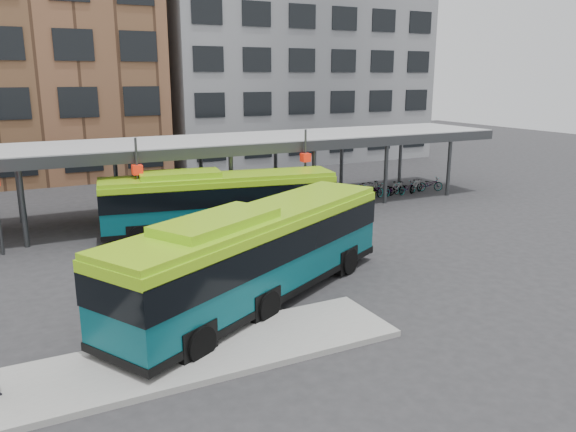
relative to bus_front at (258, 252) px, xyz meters
name	(u,v)px	position (x,y,z in m)	size (l,w,h in m)	color
ground	(288,294)	(1.18, 0.05, -1.78)	(120.00, 120.00, 0.00)	#28282B
boarding_island	(156,364)	(-4.32, -2.95, -1.69)	(14.00, 3.00, 0.18)	gray
canopy	(179,146)	(1.13, 12.92, 2.12)	(40.00, 6.53, 4.80)	#999B9E
building_grey	(285,49)	(17.18, 32.05, 8.22)	(24.00, 14.00, 20.00)	slate
bus_front	(258,252)	(0.00, 0.00, 0.00)	(12.16, 8.28, 3.42)	#074A53
bus_rear	(219,200)	(1.90, 8.96, -0.15)	(11.65, 4.22, 3.15)	#074A53
bike_rack	(390,189)	(14.77, 12.10, -1.31)	(7.80, 1.49, 1.06)	slate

